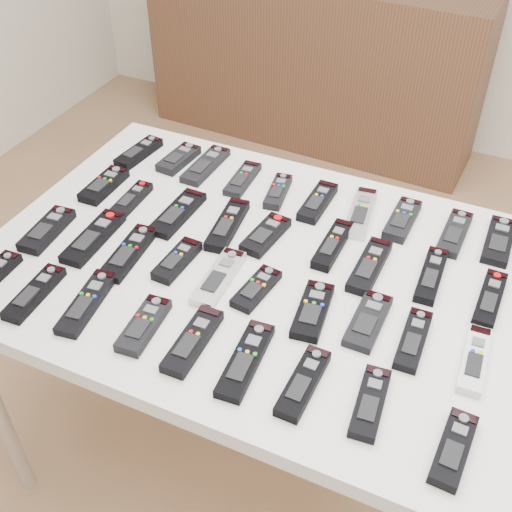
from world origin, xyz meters
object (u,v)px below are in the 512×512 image
at_px(remote_24, 256,289).
at_px(remote_31, 87,303).
at_px(remote_6, 361,213).
at_px(remote_28, 474,360).
at_px(remote_10, 104,185).
at_px(remote_22, 177,260).
at_px(remote_4, 278,192).
at_px(remote_9, 499,241).
at_px(remote_5, 318,202).
at_px(remote_34, 246,360).
at_px(remote_12, 178,213).
at_px(remote_32, 144,325).
at_px(remote_18, 490,299).
at_px(remote_1, 179,159).
at_px(remote_36, 370,403).
at_px(remote_19, 47,230).
at_px(remote_25, 313,311).
at_px(remote_14, 266,235).
at_px(remote_17, 431,275).
at_px(remote_27, 413,340).
at_px(table, 256,281).
at_px(remote_23, 219,278).
at_px(remote_3, 243,179).
at_px(remote_26, 368,321).
at_px(sideboard, 312,63).
at_px(remote_8, 455,233).
at_px(remote_33, 193,341).
at_px(remote_2, 206,165).
at_px(remote_7, 402,220).
at_px(remote_15, 333,245).
at_px(remote_35, 303,383).
at_px(remote_30, 34,293).
at_px(remote_16, 370,266).
at_px(remote_13, 228,225).

xyz_separation_m(remote_24, remote_31, (-0.31, -0.19, 0.00)).
height_order(remote_6, remote_28, remote_6).
distance_m(remote_10, remote_24, 0.57).
bearing_deg(remote_22, remote_28, 1.20).
height_order(remote_4, remote_10, remote_10).
xyz_separation_m(remote_9, remote_24, (-0.45, -0.39, -0.00)).
height_order(remote_5, remote_34, remote_5).
relative_size(remote_12, remote_32, 1.24).
height_order(remote_18, remote_31, remote_31).
xyz_separation_m(remote_1, remote_36, (0.74, -0.58, -0.00)).
bearing_deg(remote_31, remote_19, 136.99).
bearing_deg(remote_25, remote_19, 173.96).
height_order(remote_14, remote_17, same).
bearing_deg(remote_6, remote_10, -172.78).
bearing_deg(remote_17, remote_27, -88.94).
bearing_deg(remote_22, table, 29.05).
distance_m(remote_12, remote_27, 0.67).
bearing_deg(remote_31, table, 38.04).
distance_m(remote_19, remote_23, 0.46).
xyz_separation_m(remote_22, remote_28, (0.67, -0.01, -0.00)).
height_order(remote_27, remote_34, same).
height_order(remote_3, remote_4, remote_4).
height_order(remote_22, remote_31, remote_22).
xyz_separation_m(remote_26, remote_36, (0.07, -0.20, 0.00)).
distance_m(sideboard, remote_32, 2.24).
relative_size(table, remote_32, 8.04).
distance_m(table, remote_4, 0.29).
bearing_deg(remote_8, remote_5, -175.13).
bearing_deg(remote_1, remote_33, -52.83).
height_order(remote_2, remote_4, remote_4).
bearing_deg(remote_36, remote_7, 94.01).
distance_m(remote_2, remote_23, 0.47).
bearing_deg(remote_24, remote_33, -97.62).
relative_size(remote_15, remote_32, 1.15).
relative_size(remote_4, remote_26, 0.89).
distance_m(remote_28, remote_31, 0.80).
xyz_separation_m(remote_18, remote_35, (-0.28, -0.38, 0.00)).
bearing_deg(remote_17, remote_14, -178.66).
bearing_deg(remote_30, remote_24, 23.23).
distance_m(remote_6, remote_19, 0.77).
bearing_deg(remote_7, remote_9, 5.42).
xyz_separation_m(remote_14, remote_16, (0.26, -0.01, 0.00)).
bearing_deg(remote_15, remote_34, -94.76).
distance_m(remote_5, remote_22, 0.41).
bearing_deg(remote_25, remote_14, 128.14).
height_order(remote_13, remote_17, remote_13).
distance_m(remote_19, remote_28, 1.02).
bearing_deg(remote_25, remote_34, -118.47).
relative_size(remote_7, remote_34, 0.84).
relative_size(remote_3, remote_9, 0.90).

